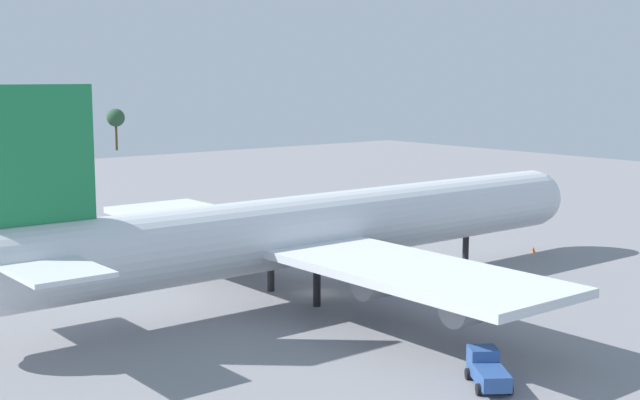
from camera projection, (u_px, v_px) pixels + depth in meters
name	position (u px, v px, depth m)	size (l,w,h in m)	color
ground_plane	(320.00, 293.00, 83.33)	(282.59, 282.59, 0.00)	gray
cargo_airplane	(317.00, 229.00, 82.25)	(70.65, 58.02, 20.12)	silver
maintenance_van	(487.00, 370.00, 58.41)	(4.34, 5.08, 2.22)	#2D5193
baggage_tug	(297.00, 235.00, 107.04)	(4.98, 3.95, 2.22)	#333338
fuel_truck	(50.00, 272.00, 87.23)	(4.97, 3.92, 2.15)	silver
safety_cone_nose	(534.00, 250.00, 102.36)	(0.46, 0.46, 0.66)	orange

